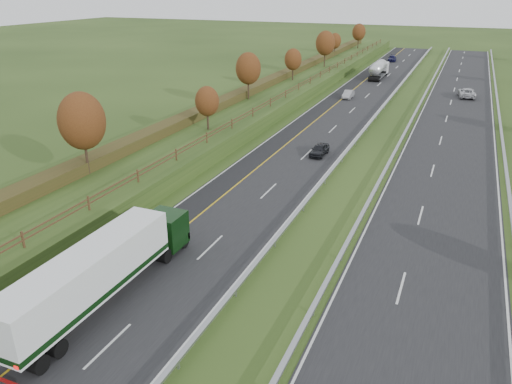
# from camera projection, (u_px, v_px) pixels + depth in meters

# --- Properties ---
(ground) EXTENTS (400.00, 400.00, 0.00)m
(ground) POSITION_uv_depth(u_px,v_px,m) (377.00, 143.00, 62.31)
(ground) COLOR #294017
(ground) RESTS_ON ground
(near_carriageway) EXTENTS (10.50, 200.00, 0.04)m
(near_carriageway) POSITION_uv_depth(u_px,v_px,m) (326.00, 126.00, 69.42)
(near_carriageway) COLOR black
(near_carriageway) RESTS_ON ground
(far_carriageway) EXTENTS (10.50, 200.00, 0.04)m
(far_carriageway) POSITION_uv_depth(u_px,v_px,m) (451.00, 140.00, 63.52)
(far_carriageway) COLOR black
(far_carriageway) RESTS_ON ground
(hard_shoulder) EXTENTS (3.00, 200.00, 0.04)m
(hard_shoulder) POSITION_uv_depth(u_px,v_px,m) (300.00, 124.00, 70.76)
(hard_shoulder) COLOR black
(hard_shoulder) RESTS_ON ground
(lane_markings) EXTENTS (26.75, 200.00, 0.01)m
(lane_markings) POSITION_uv_depth(u_px,v_px,m) (372.00, 131.00, 67.02)
(lane_markings) COLOR silver
(lane_markings) RESTS_ON near_carriageway
(embankment_left) EXTENTS (12.00, 200.00, 2.00)m
(embankment_left) POSITION_uv_depth(u_px,v_px,m) (241.00, 111.00, 73.69)
(embankment_left) COLOR #294017
(embankment_left) RESTS_ON ground
(hedge_left) EXTENTS (2.20, 180.00, 1.10)m
(hedge_left) POSITION_uv_depth(u_px,v_px,m) (228.00, 100.00, 73.81)
(hedge_left) COLOR #383917
(hedge_left) RESTS_ON embankment_left
(fence_left) EXTENTS (0.12, 189.06, 1.20)m
(fence_left) POSITION_uv_depth(u_px,v_px,m) (268.00, 103.00, 71.07)
(fence_left) COLOR #422B19
(fence_left) RESTS_ON embankment_left
(median_barrier_near) EXTENTS (0.32, 200.00, 0.71)m
(median_barrier_near) POSITION_uv_depth(u_px,v_px,m) (367.00, 127.00, 67.15)
(median_barrier_near) COLOR #96999E
(median_barrier_near) RESTS_ON ground
(median_barrier_far) EXTENTS (0.32, 200.00, 0.71)m
(median_barrier_far) POSITION_uv_depth(u_px,v_px,m) (406.00, 130.00, 65.33)
(median_barrier_far) COLOR #96999E
(median_barrier_far) RESTS_ON ground
(outer_barrier_far) EXTENTS (0.32, 200.00, 0.71)m
(outer_barrier_far) POSITION_uv_depth(u_px,v_px,m) (502.00, 140.00, 61.22)
(outer_barrier_far) COLOR #96999E
(outer_barrier_far) RESTS_ON ground
(trees_left) EXTENTS (6.64, 164.30, 7.66)m
(trees_left) POSITION_uv_depth(u_px,v_px,m) (233.00, 78.00, 68.63)
(trees_left) COLOR #2D2116
(trees_left) RESTS_ON embankment_left
(box_lorry) EXTENTS (2.58, 16.28, 4.06)m
(box_lorry) POSITION_uv_depth(u_px,v_px,m) (101.00, 270.00, 30.13)
(box_lorry) COLOR black
(box_lorry) RESTS_ON near_carriageway
(road_tanker) EXTENTS (2.40, 11.22, 3.46)m
(road_tanker) POSITION_uv_depth(u_px,v_px,m) (379.00, 69.00, 104.87)
(road_tanker) COLOR silver
(road_tanker) RESTS_ON near_carriageway
(car_dark_near) EXTENTS (1.69, 3.93, 1.32)m
(car_dark_near) POSITION_uv_depth(u_px,v_px,m) (319.00, 150.00, 57.47)
(car_dark_near) COLOR black
(car_dark_near) RESTS_ON near_carriageway
(car_silver_mid) EXTENTS (1.43, 4.05, 1.33)m
(car_silver_mid) POSITION_uv_depth(u_px,v_px,m) (348.00, 94.00, 86.44)
(car_silver_mid) COLOR #9F9FA3
(car_silver_mid) RESTS_ON near_carriageway
(car_small_far) EXTENTS (2.42, 4.99, 1.40)m
(car_small_far) POSITION_uv_depth(u_px,v_px,m) (392.00, 58.00, 128.10)
(car_small_far) COLOR #121239
(car_small_far) RESTS_ON near_carriageway
(car_oncoming) EXTENTS (3.26, 6.04, 1.61)m
(car_oncoming) POSITION_uv_depth(u_px,v_px,m) (467.00, 93.00, 87.04)
(car_oncoming) COLOR silver
(car_oncoming) RESTS_ON far_carriageway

